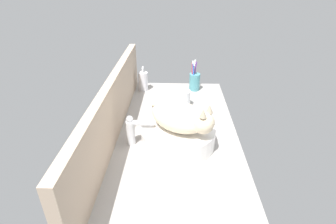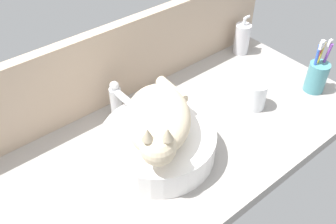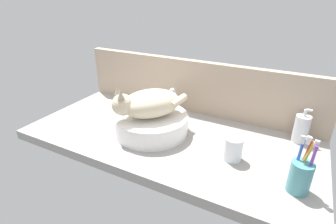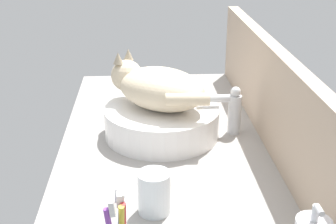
% 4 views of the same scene
% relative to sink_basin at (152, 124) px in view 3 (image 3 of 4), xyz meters
% --- Properties ---
extents(ground_plane, '(1.22, 0.58, 0.04)m').
position_rel_sink_basin_xyz_m(ground_plane, '(0.08, 0.02, -0.06)').
color(ground_plane, '#9E9993').
extents(backsplash_panel, '(1.22, 0.04, 0.26)m').
position_rel_sink_basin_xyz_m(backsplash_panel, '(0.08, 0.29, 0.09)').
color(backsplash_panel, tan).
rests_on(backsplash_panel, ground_plane).
extents(sink_basin, '(0.31, 0.31, 0.08)m').
position_rel_sink_basin_xyz_m(sink_basin, '(0.00, 0.00, 0.00)').
color(sink_basin, white).
rests_on(sink_basin, ground_plane).
extents(cat, '(0.29, 0.30, 0.14)m').
position_rel_sink_basin_xyz_m(cat, '(-0.01, -0.01, 0.10)').
color(cat, beige).
rests_on(cat, sink_basin).
extents(faucet, '(0.04, 0.12, 0.14)m').
position_rel_sink_basin_xyz_m(faucet, '(-0.00, 0.19, 0.03)').
color(faucet, silver).
rests_on(faucet, ground_plane).
extents(soap_dispenser, '(0.06, 0.06, 0.15)m').
position_rel_sink_basin_xyz_m(soap_dispenser, '(0.57, 0.22, 0.02)').
color(soap_dispenser, silver).
rests_on(soap_dispenser, ground_plane).
extents(toothbrush_cup, '(0.07, 0.07, 0.19)m').
position_rel_sink_basin_xyz_m(toothbrush_cup, '(0.59, -0.10, 0.02)').
color(toothbrush_cup, teal).
rests_on(toothbrush_cup, ground_plane).
extents(water_glass, '(0.07, 0.07, 0.09)m').
position_rel_sink_basin_xyz_m(water_glass, '(0.36, -0.03, -0.00)').
color(water_glass, white).
rests_on(water_glass, ground_plane).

